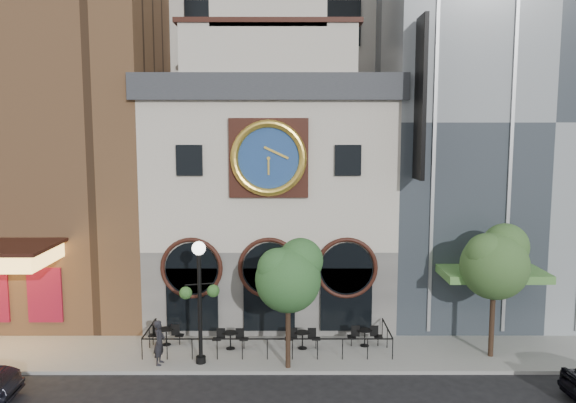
# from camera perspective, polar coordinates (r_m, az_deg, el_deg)

# --- Properties ---
(ground) EXTENTS (120.00, 120.00, 0.00)m
(ground) POSITION_cam_1_polar(r_m,az_deg,el_deg) (23.64, -2.21, -17.19)
(ground) COLOR black
(ground) RESTS_ON ground
(sidewalk) EXTENTS (44.00, 5.00, 0.15)m
(sidewalk) POSITION_cam_1_polar(r_m,az_deg,el_deg) (25.91, -2.00, -14.78)
(sidewalk) COLOR gray
(sidewalk) RESTS_ON ground
(clock_building) EXTENTS (12.60, 8.78, 18.65)m
(clock_building) POSITION_cam_1_polar(r_m,az_deg,el_deg) (29.55, -1.71, 1.16)
(clock_building) COLOR #605E5B
(clock_building) RESTS_ON ground
(theater_building) EXTENTS (14.00, 15.60, 25.00)m
(theater_building) POSITION_cam_1_polar(r_m,az_deg,el_deg) (34.55, -24.18, 11.22)
(theater_building) COLOR brown
(theater_building) RESTS_ON ground
(retail_building) EXTENTS (14.00, 14.40, 20.00)m
(retail_building) POSITION_cam_1_polar(r_m,az_deg,el_deg) (33.81, 21.17, 7.29)
(retail_building) COLOR gray
(retail_building) RESTS_ON ground
(cafe_railing) EXTENTS (10.60, 2.60, 0.90)m
(cafe_railing) POSITION_cam_1_polar(r_m,az_deg,el_deg) (25.72, -2.01, -13.70)
(cafe_railing) COLOR black
(cafe_railing) RESTS_ON sidewalk
(bistro_0) EXTENTS (1.58, 0.68, 0.90)m
(bistro_0) POSITION_cam_1_polar(r_m,az_deg,el_deg) (26.60, -12.26, -13.12)
(bistro_0) COLOR black
(bistro_0) RESTS_ON sidewalk
(bistro_1) EXTENTS (1.58, 0.68, 0.90)m
(bistro_1) POSITION_cam_1_polar(r_m,az_deg,el_deg) (25.71, -5.87, -13.70)
(bistro_1) COLOR black
(bistro_1) RESTS_ON sidewalk
(bistro_2) EXTENTS (1.58, 0.68, 0.90)m
(bistro_2) POSITION_cam_1_polar(r_m,az_deg,el_deg) (25.63, 1.48, -13.74)
(bistro_2) COLOR black
(bistro_2) RESTS_ON sidewalk
(bistro_3) EXTENTS (1.58, 0.68, 0.90)m
(bistro_3) POSITION_cam_1_polar(r_m,az_deg,el_deg) (26.13, 7.80, -13.39)
(bistro_3) COLOR black
(bistro_3) RESTS_ON sidewalk
(pedestrian) EXTENTS (0.49, 0.71, 1.87)m
(pedestrian) POSITION_cam_1_polar(r_m,az_deg,el_deg) (24.47, -12.94, -13.76)
(pedestrian) COLOR black
(pedestrian) RESTS_ON sidewalk
(lamppost) EXTENTS (1.61, 0.82, 5.15)m
(lamppost) POSITION_cam_1_polar(r_m,az_deg,el_deg) (23.56, -8.98, -8.73)
(lamppost) COLOR black
(lamppost) RESTS_ON sidewalk
(tree_left) EXTENTS (2.76, 2.66, 5.31)m
(tree_left) POSITION_cam_1_polar(r_m,az_deg,el_deg) (22.70, 0.12, -7.39)
(tree_left) COLOR #382619
(tree_left) RESTS_ON sidewalk
(tree_right) EXTENTS (2.97, 2.86, 5.72)m
(tree_right) POSITION_cam_1_polar(r_m,az_deg,el_deg) (25.35, 20.34, -5.62)
(tree_right) COLOR #382619
(tree_right) RESTS_ON sidewalk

